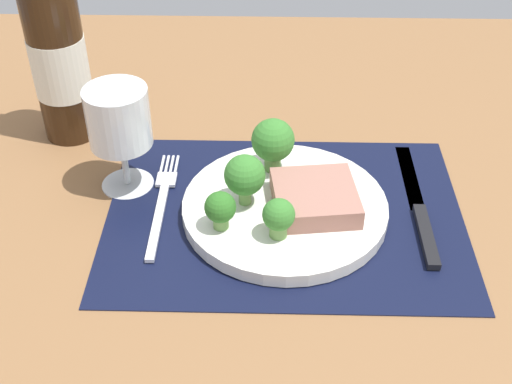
{
  "coord_description": "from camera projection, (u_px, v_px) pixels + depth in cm",
  "views": [
    {
      "loc": [
        -1.86,
        -60.22,
        51.13
      ],
      "look_at": [
        -3.35,
        1.91,
        1.9
      ],
      "focal_mm": 47.85,
      "sensor_mm": 36.0,
      "label": 1
    }
  ],
  "objects": [
    {
      "name": "broccoli_near_steak",
      "position": [
        279.0,
        216.0,
        0.72
      ],
      "size": [
        3.52,
        3.52,
        4.67
      ],
      "color": "#6B994C",
      "rests_on": "plate"
    },
    {
      "name": "broccoli_center",
      "position": [
        273.0,
        141.0,
        0.8
      ],
      "size": [
        5.14,
        5.14,
        6.8
      ],
      "color": "#5B8942",
      "rests_on": "plate"
    },
    {
      "name": "fork",
      "position": [
        162.0,
        202.0,
        0.8
      ],
      "size": [
        2.4,
        19.2,
        0.5
      ],
      "rotation": [
        0.0,
        0.0,
        0.01
      ],
      "color": "silver",
      "rests_on": "placemat"
    },
    {
      "name": "wine_glass",
      "position": [
        119.0,
        123.0,
        0.78
      ],
      "size": [
        7.37,
        7.37,
        13.23
      ],
      "color": "silver",
      "rests_on": "ground_plane"
    },
    {
      "name": "broccoli_near_fork",
      "position": [
        245.0,
        174.0,
        0.76
      ],
      "size": [
        4.65,
        4.65,
        6.22
      ],
      "color": "#6B994C",
      "rests_on": "plate"
    },
    {
      "name": "placemat",
      "position": [
        285.0,
        215.0,
        0.79
      ],
      "size": [
        41.04,
        30.1,
        0.3
      ],
      "primitive_type": "cube",
      "color": "black",
      "rests_on": "ground_plane"
    },
    {
      "name": "ground_plane",
      "position": [
        284.0,
        225.0,
        0.8
      ],
      "size": [
        140.0,
        110.0,
        3.0
      ],
      "primitive_type": "cube",
      "color": "brown"
    },
    {
      "name": "wine_bottle",
      "position": [
        58.0,
        56.0,
        0.86
      ],
      "size": [
        7.16,
        7.16,
        31.42
      ],
      "color": "#331E0F",
      "rests_on": "ground_plane"
    },
    {
      "name": "plate",
      "position": [
        285.0,
        208.0,
        0.78
      ],
      "size": [
        23.53,
        23.53,
        1.6
      ],
      "primitive_type": "cylinder",
      "color": "silver",
      "rests_on": "placemat"
    },
    {
      "name": "steak",
      "position": [
        315.0,
        198.0,
        0.77
      ],
      "size": [
        10.26,
        10.26,
        2.41
      ],
      "primitive_type": "cube",
      "rotation": [
        0.0,
        0.0,
        0.12
      ],
      "color": "#9E6B5B",
      "rests_on": "plate"
    },
    {
      "name": "knife",
      "position": [
        419.0,
        211.0,
        0.79
      ],
      "size": [
        1.8,
        23.0,
        0.8
      ],
      "rotation": [
        0.0,
        0.0,
        0.01
      ],
      "color": "black",
      "rests_on": "placemat"
    },
    {
      "name": "broccoli_front_edge",
      "position": [
        220.0,
        208.0,
        0.73
      ],
      "size": [
        3.46,
        3.46,
        4.52
      ],
      "color": "#6B994C",
      "rests_on": "plate"
    }
  ]
}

